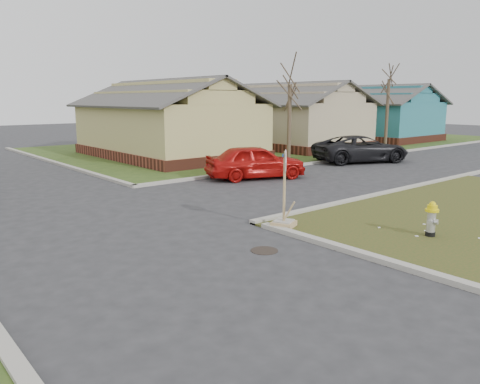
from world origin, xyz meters
TOP-DOWN VIEW (x-y plane):
  - ground at (0.00, 0.00)m, footprint 120.00×120.00m
  - verge_far_right at (22.00, 18.00)m, footprint 37.00×19.00m
  - curbs at (0.00, 5.00)m, footprint 80.00×40.00m
  - manhole at (2.20, -0.50)m, footprint 0.64×0.64m
  - side_house_yellow at (10.00, 16.50)m, footprint 7.60×11.60m
  - side_house_tan at (20.00, 16.50)m, footprint 7.60×11.60m
  - side_house_teal at (30.00, 16.50)m, footprint 7.60×11.60m
  - tree_mid_right at (14.00, 10.20)m, footprint 0.22×0.22m
  - tree_far_right at (24.00, 10.50)m, footprint 0.22×0.22m
  - fire_hydrant at (6.14, -2.45)m, footprint 0.34×0.34m
  - stop_sign at (3.92, 0.57)m, footprint 0.60×0.58m
  - red_sedan at (8.77, 7.15)m, footprint 4.73×3.24m
  - dark_pickup at (16.96, 7.48)m, footprint 5.84×4.29m

SIDE VIEW (x-z plane):
  - ground at x=0.00m, z-range 0.00..0.00m
  - curbs at x=0.00m, z-range -0.06..0.06m
  - manhole at x=2.20m, z-range 0.00..0.01m
  - verge_far_right at x=22.00m, z-range 0.00..0.05m
  - stop_sign at x=3.92m, z-range -0.55..1.56m
  - fire_hydrant at x=6.14m, z-range 0.09..0.99m
  - dark_pickup at x=16.96m, z-range 0.00..1.48m
  - red_sedan at x=8.77m, z-range 0.00..1.50m
  - tree_mid_right at x=14.00m, z-range 0.05..4.25m
  - side_house_yellow at x=10.00m, z-range -0.16..4.54m
  - side_house_tan at x=20.00m, z-range -0.16..4.54m
  - side_house_teal at x=30.00m, z-range -0.16..4.54m
  - tree_far_right at x=24.00m, z-range 0.05..4.81m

